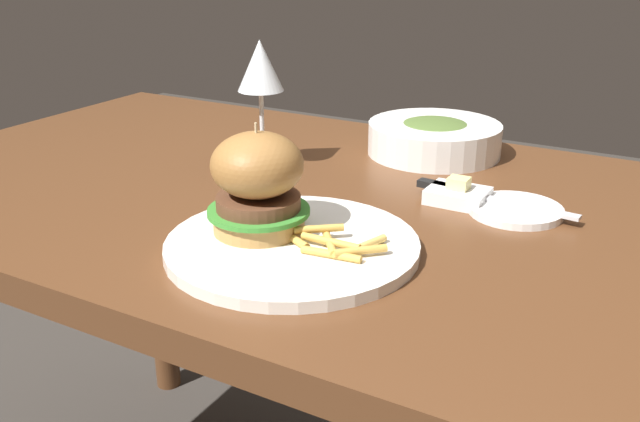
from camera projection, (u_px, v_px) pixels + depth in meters
The scene contains 9 objects.
dining_table at pixel (330, 254), 1.03m from camera, with size 1.42×0.77×0.74m.
main_plate at pixel (292, 246), 0.83m from camera, with size 0.30×0.30×0.01m, color white.
burger_sandwich at pixel (259, 183), 0.83m from camera, with size 0.12×0.12×0.13m.
fries_pile at pixel (333, 243), 0.80m from camera, with size 0.13×0.08×0.02m.
wine_glass at pixel (260, 72), 1.07m from camera, with size 0.07×0.07×0.20m.
bread_plate at pixel (516, 210), 0.94m from camera, with size 0.12×0.12×0.01m, color white.
table_knife at pixel (480, 196), 0.96m from camera, with size 0.23×0.04×0.01m.
butter_dish at pixel (458, 194), 0.97m from camera, with size 0.08×0.06×0.04m.
soup_bowl at pixel (434, 137), 1.18m from camera, with size 0.22×0.22×0.06m.
Camera 1 is at (0.45, -0.82, 1.09)m, focal length 40.00 mm.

